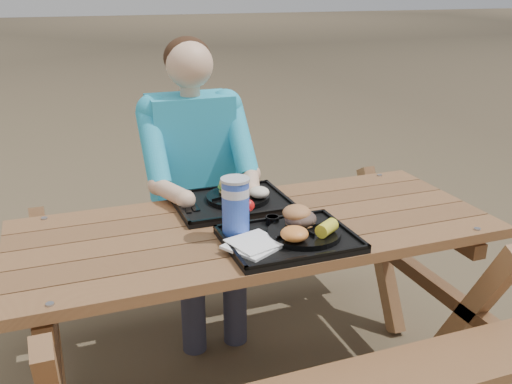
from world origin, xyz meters
name	(u,v)px	position (x,y,z in m)	size (l,w,h in m)	color
picnic_table	(256,310)	(0.00, 0.00, 0.38)	(1.80, 1.49, 0.75)	#999999
tray_near	(289,240)	(0.05, -0.19, 0.76)	(0.45, 0.35, 0.02)	black
tray_far	(232,204)	(-0.03, 0.21, 0.76)	(0.45, 0.35, 0.02)	black
plate_near	(304,233)	(0.11, -0.20, 0.78)	(0.26, 0.26, 0.02)	black
plate_far	(238,197)	(0.00, 0.22, 0.78)	(0.26, 0.26, 0.02)	black
napkin_stack	(253,245)	(-0.09, -0.22, 0.78)	(0.16, 0.16, 0.02)	white
soda_cup	(236,207)	(-0.11, -0.09, 0.87)	(0.10, 0.10, 0.20)	blue
condiment_bbq	(272,220)	(0.04, -0.06, 0.79)	(0.05, 0.05, 0.03)	#330A05
condiment_mustard	(291,218)	(0.11, -0.07, 0.78)	(0.04, 0.04, 0.03)	yellow
sandwich	(301,210)	(0.12, -0.15, 0.85)	(0.11, 0.11, 0.11)	#BD7742
mac_cheese	(294,234)	(0.04, -0.26, 0.81)	(0.10, 0.10, 0.05)	#F59740
corn_cob	(327,228)	(0.17, -0.26, 0.81)	(0.08, 0.08, 0.05)	yellow
cutlery_far	(192,204)	(-0.19, 0.23, 0.77)	(0.03, 0.15, 0.01)	black
burger	(232,180)	(-0.01, 0.27, 0.84)	(0.11, 0.11, 0.10)	#EBBD53
baked_beans	(232,198)	(-0.04, 0.16, 0.81)	(0.08, 0.08, 0.03)	#502010
potato_salad	(259,192)	(0.07, 0.16, 0.81)	(0.08, 0.08, 0.05)	white
diner	(194,197)	(-0.07, 0.65, 0.64)	(0.48, 0.84, 1.28)	#1DCCB1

